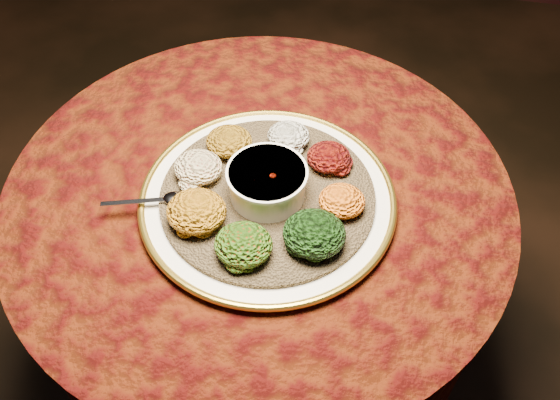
# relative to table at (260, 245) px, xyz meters

# --- Properties ---
(table) EXTENTS (0.96, 0.96, 0.73)m
(table) POSITION_rel_table_xyz_m (0.00, 0.00, 0.00)
(table) COLOR black
(table) RESTS_ON ground
(platter) EXTENTS (0.53, 0.53, 0.02)m
(platter) POSITION_rel_table_xyz_m (0.03, -0.03, 0.19)
(platter) COLOR white
(platter) RESTS_ON table
(injera) EXTENTS (0.50, 0.50, 0.01)m
(injera) POSITION_rel_table_xyz_m (0.03, -0.03, 0.20)
(injera) COLOR brown
(injera) RESTS_ON platter
(stew_bowl) EXTENTS (0.14, 0.14, 0.06)m
(stew_bowl) POSITION_rel_table_xyz_m (0.03, -0.03, 0.24)
(stew_bowl) COLOR white
(stew_bowl) RESTS_ON injera
(spoon) EXTENTS (0.15, 0.06, 0.01)m
(spoon) POSITION_rel_table_xyz_m (-0.14, -0.09, 0.21)
(spoon) COLOR silver
(spoon) RESTS_ON injera
(portion_ayib) EXTENTS (0.08, 0.08, 0.04)m
(portion_ayib) POSITION_rel_table_xyz_m (0.04, 0.10, 0.23)
(portion_ayib) COLOR beige
(portion_ayib) RESTS_ON injera
(portion_kitfo) EXTENTS (0.08, 0.08, 0.04)m
(portion_kitfo) POSITION_rel_table_xyz_m (0.12, 0.06, 0.23)
(portion_kitfo) COLOR black
(portion_kitfo) RESTS_ON injera
(portion_tikil) EXTENTS (0.08, 0.08, 0.04)m
(portion_tikil) POSITION_rel_table_xyz_m (0.16, -0.04, 0.23)
(portion_tikil) COLOR #BE6B0F
(portion_tikil) RESTS_ON injera
(portion_gomen) EXTENTS (0.11, 0.10, 0.05)m
(portion_gomen) POSITION_rel_table_xyz_m (0.13, -0.12, 0.23)
(portion_gomen) COLOR black
(portion_gomen) RESTS_ON injera
(portion_mixveg) EXTENTS (0.10, 0.09, 0.05)m
(portion_mixveg) POSITION_rel_table_xyz_m (0.02, -0.17, 0.23)
(portion_mixveg) COLOR #AB260B
(portion_mixveg) RESTS_ON injera
(portion_kik) EXTENTS (0.10, 0.10, 0.05)m
(portion_kik) POSITION_rel_table_xyz_m (-0.08, -0.12, 0.23)
(portion_kik) COLOR #B36A0F
(portion_kik) RESTS_ON injera
(portion_timatim) EXTENTS (0.09, 0.08, 0.04)m
(portion_timatim) POSITION_rel_table_xyz_m (-0.11, -0.01, 0.23)
(portion_timatim) COLOR maroon
(portion_timatim) RESTS_ON injera
(portion_shiro) EXTENTS (0.09, 0.08, 0.04)m
(portion_shiro) POSITION_rel_table_xyz_m (-0.07, 0.06, 0.23)
(portion_shiro) COLOR #865E10
(portion_shiro) RESTS_ON injera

